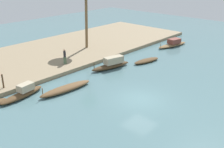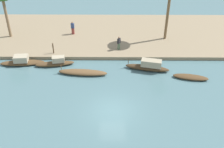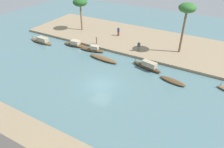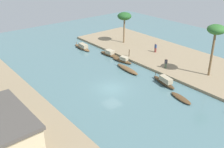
# 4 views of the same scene
# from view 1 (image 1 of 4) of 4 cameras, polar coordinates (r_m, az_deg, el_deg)

# --- Properties ---
(river_water) EXTENTS (78.16, 78.16, 0.00)m
(river_water) POSITION_cam_1_polar(r_m,az_deg,el_deg) (23.32, 5.96, -5.25)
(river_water) COLOR slate
(river_water) RESTS_ON ground
(riverbank_left) EXTENTS (46.80, 13.39, 0.40)m
(riverbank_left) POSITION_cam_1_polar(r_m,az_deg,el_deg) (34.14, -15.63, 3.27)
(riverbank_left) COLOR #937F60
(riverbank_left) RESTS_ON ground
(sampan_upstream_small) EXTENTS (5.45, 2.20, 1.05)m
(sampan_upstream_small) POSITION_cam_1_polar(r_m,az_deg,el_deg) (39.33, 12.63, 6.21)
(sampan_upstream_small) COLOR brown
(sampan_upstream_small) RESTS_ON river_water
(sampan_foreground) EXTENTS (4.92, 1.98, 1.28)m
(sampan_foreground) POSITION_cam_1_polar(r_m,az_deg,el_deg) (29.91, -0.05, 2.13)
(sampan_foreground) COLOR #47331E
(sampan_foreground) RESTS_ON river_water
(sampan_near_left_bank) EXTENTS (3.78, 1.71, 0.39)m
(sampan_near_left_bank) POSITION_cam_1_polar(r_m,az_deg,el_deg) (32.17, 7.23, 2.79)
(sampan_near_left_bank) COLOR brown
(sampan_near_left_bank) RESTS_ON river_water
(sampan_with_red_awning) EXTENTS (5.34, 1.52, 1.01)m
(sampan_with_red_awning) POSITION_cam_1_polar(r_m,az_deg,el_deg) (24.90, -9.62, -3.00)
(sampan_with_red_awning) COLOR brown
(sampan_with_red_awning) RESTS_ON river_water
(sampan_midstream) EXTENTS (4.41, 1.64, 1.10)m
(sampan_midstream) POSITION_cam_1_polar(r_m,az_deg,el_deg) (24.65, -18.11, -3.76)
(sampan_midstream) COLOR brown
(sampan_midstream) RESTS_ON river_water
(person_by_mooring) EXTENTS (0.45, 0.48, 1.67)m
(person_by_mooring) POSITION_cam_1_polar(r_m,az_deg,el_deg) (30.49, -9.85, 3.51)
(person_by_mooring) COLOR #4C664C
(person_by_mooring) RESTS_ON riverbank_left
(mooring_post) EXTENTS (0.14, 0.14, 1.29)m
(mooring_post) POSITION_cam_1_polar(r_m,az_deg,el_deg) (25.93, -21.88, -1.39)
(mooring_post) COLOR #4C3823
(mooring_post) RESTS_ON riverbank_left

